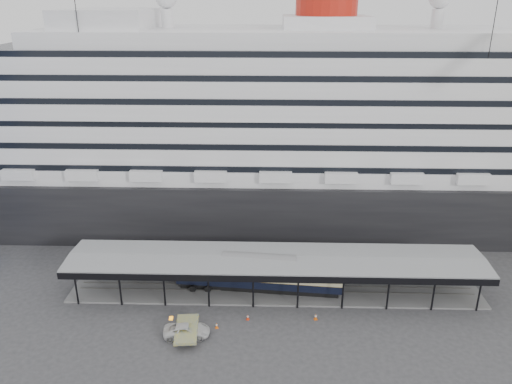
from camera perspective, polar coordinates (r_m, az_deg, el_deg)
ground at (r=66.19m, az=2.22°, el=-13.46°), size 200.00×200.00×0.00m
cruise_ship at (r=88.40m, az=2.27°, el=8.74°), size 130.00×30.00×43.90m
platform_canopy at (r=69.09m, az=2.22°, el=-9.47°), size 56.00×9.18×5.30m
port_truck at (r=62.21m, az=-7.92°, el=-15.41°), size 5.68×2.98×1.53m
pullman_carriage at (r=68.93m, az=0.35°, el=-9.21°), size 22.83×4.97×22.25m
traffic_cone_left at (r=63.29m, az=-4.52°, el=-14.96°), size 0.50×0.50×0.74m
traffic_cone_mid at (r=64.49m, az=-0.95°, el=-14.10°), size 0.49×0.49×0.75m
traffic_cone_right at (r=64.91m, az=6.84°, el=-13.96°), size 0.54×0.54×0.84m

